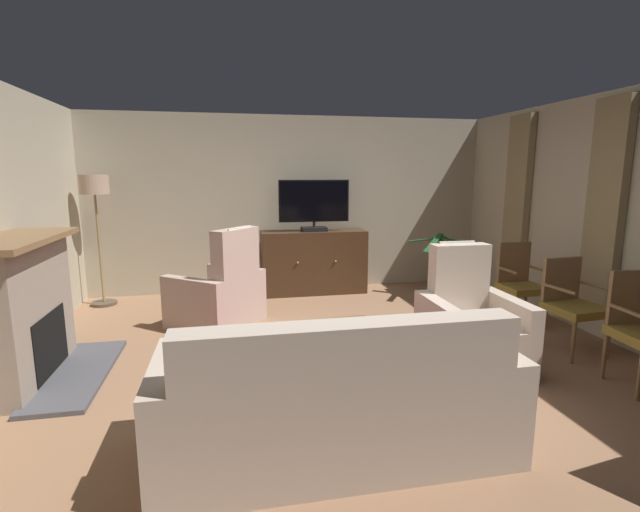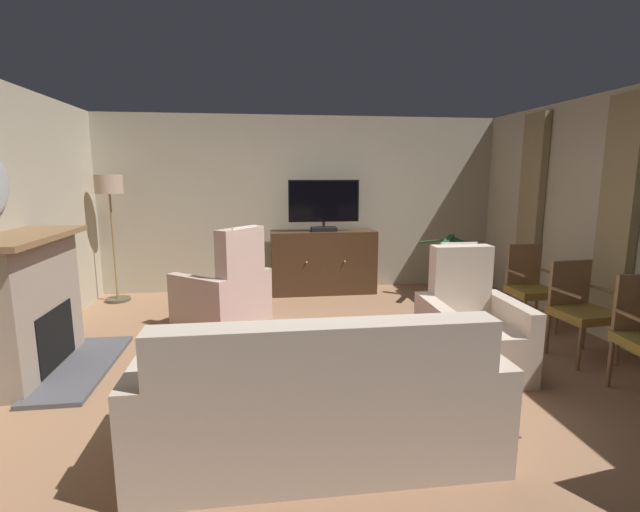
{
  "view_description": "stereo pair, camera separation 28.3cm",
  "coord_description": "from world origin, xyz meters",
  "px_view_note": "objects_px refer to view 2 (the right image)",
  "views": [
    {
      "loc": [
        -0.95,
        -4.0,
        1.76
      ],
      "look_at": [
        -0.08,
        0.33,
        0.96
      ],
      "focal_mm": 25.66,
      "sensor_mm": 36.0,
      "label": 1
    },
    {
      "loc": [
        -0.67,
        -4.05,
        1.76
      ],
      "look_at": [
        -0.08,
        0.33,
        0.96
      ],
      "focal_mm": 25.66,
      "sensor_mm": 36.0,
      "label": 2
    }
  ],
  "objects_px": {
    "coffee_table": "(315,333)",
    "armchair_beside_cabinet": "(470,333)",
    "cat": "(185,350)",
    "armchair_facing_sofa": "(225,294)",
    "folded_newspaper": "(307,329)",
    "side_chair_beside_plant": "(529,285)",
    "potted_plant_leafy_by_curtain": "(450,283)",
    "tv_cabinet": "(323,263)",
    "fireplace": "(28,308)",
    "floor_lamp": "(110,200)",
    "sofa_floral": "(320,407)",
    "television": "(324,204)",
    "tv_remote": "(332,329)",
    "side_chair_mid_row": "(580,307)"
  },
  "relations": [
    {
      "from": "coffee_table",
      "to": "armchair_beside_cabinet",
      "type": "height_order",
      "value": "armchair_beside_cabinet"
    },
    {
      "from": "cat",
      "to": "armchair_facing_sofa",
      "type": "bearing_deg",
      "value": 74.09
    },
    {
      "from": "folded_newspaper",
      "to": "side_chair_beside_plant",
      "type": "bearing_deg",
      "value": 38.63
    },
    {
      "from": "potted_plant_leafy_by_curtain",
      "to": "tv_cabinet",
      "type": "bearing_deg",
      "value": 161.35
    },
    {
      "from": "fireplace",
      "to": "tv_cabinet",
      "type": "relative_size",
      "value": 0.95
    },
    {
      "from": "floor_lamp",
      "to": "armchair_facing_sofa",
      "type": "bearing_deg",
      "value": -36.42
    },
    {
      "from": "tv_cabinet",
      "to": "coffee_table",
      "type": "bearing_deg",
      "value": -99.56
    },
    {
      "from": "fireplace",
      "to": "tv_cabinet",
      "type": "xyz_separation_m",
      "value": [
        2.97,
        2.45,
        -0.15
      ]
    },
    {
      "from": "cat",
      "to": "floor_lamp",
      "type": "relative_size",
      "value": 0.38
    },
    {
      "from": "fireplace",
      "to": "sofa_floral",
      "type": "bearing_deg",
      "value": -33.47
    },
    {
      "from": "folded_newspaper",
      "to": "armchair_beside_cabinet",
      "type": "xyz_separation_m",
      "value": [
        1.47,
        -0.08,
        -0.08
      ]
    },
    {
      "from": "tv_cabinet",
      "to": "television",
      "type": "distance_m",
      "value": 0.88
    },
    {
      "from": "tv_cabinet",
      "to": "tv_remote",
      "type": "distance_m",
      "value": 2.93
    },
    {
      "from": "sofa_floral",
      "to": "floor_lamp",
      "type": "distance_m",
      "value": 4.69
    },
    {
      "from": "armchair_beside_cabinet",
      "to": "floor_lamp",
      "type": "xyz_separation_m",
      "value": [
        -3.85,
        2.82,
        1.06
      ]
    },
    {
      "from": "floor_lamp",
      "to": "tv_remote",
      "type": "bearing_deg",
      "value": -47.29
    },
    {
      "from": "television",
      "to": "sofa_floral",
      "type": "distance_m",
      "value": 4.13
    },
    {
      "from": "fireplace",
      "to": "tv_cabinet",
      "type": "bearing_deg",
      "value": 39.49
    },
    {
      "from": "coffee_table",
      "to": "cat",
      "type": "xyz_separation_m",
      "value": [
        -1.19,
        0.44,
        -0.27
      ]
    },
    {
      "from": "tv_cabinet",
      "to": "cat",
      "type": "relative_size",
      "value": 2.31
    },
    {
      "from": "cat",
      "to": "coffee_table",
      "type": "bearing_deg",
      "value": -20.33
    },
    {
      "from": "coffee_table",
      "to": "armchair_beside_cabinet",
      "type": "relative_size",
      "value": 0.93
    },
    {
      "from": "folded_newspaper",
      "to": "side_chair_beside_plant",
      "type": "relative_size",
      "value": 0.31
    },
    {
      "from": "tv_cabinet",
      "to": "sofa_floral",
      "type": "xyz_separation_m",
      "value": [
        -0.59,
        -4.02,
        -0.11
      ]
    },
    {
      "from": "side_chair_beside_plant",
      "to": "coffee_table",
      "type": "bearing_deg",
      "value": -161.47
    },
    {
      "from": "floor_lamp",
      "to": "folded_newspaper",
      "type": "bearing_deg",
      "value": -49.07
    },
    {
      "from": "tv_cabinet",
      "to": "coffee_table",
      "type": "xyz_separation_m",
      "value": [
        -0.47,
        -2.8,
        -0.07
      ]
    },
    {
      "from": "side_chair_beside_plant",
      "to": "potted_plant_leafy_by_curtain",
      "type": "distance_m",
      "value": 1.42
    },
    {
      "from": "television",
      "to": "tv_remote",
      "type": "xyz_separation_m",
      "value": [
        -0.33,
        -2.85,
        -0.89
      ]
    },
    {
      "from": "coffee_table",
      "to": "floor_lamp",
      "type": "distance_m",
      "value": 3.79
    },
    {
      "from": "armchair_beside_cabinet",
      "to": "tv_cabinet",
      "type": "bearing_deg",
      "value": 107.61
    },
    {
      "from": "armchair_beside_cabinet",
      "to": "side_chair_mid_row",
      "type": "xyz_separation_m",
      "value": [
        1.16,
        0.13,
        0.16
      ]
    },
    {
      "from": "armchair_facing_sofa",
      "to": "cat",
      "type": "xyz_separation_m",
      "value": [
        -0.31,
        -1.09,
        -0.25
      ]
    },
    {
      "from": "floor_lamp",
      "to": "side_chair_mid_row",
      "type": "bearing_deg",
      "value": -28.17
    },
    {
      "from": "sofa_floral",
      "to": "floor_lamp",
      "type": "height_order",
      "value": "floor_lamp"
    },
    {
      "from": "side_chair_mid_row",
      "to": "floor_lamp",
      "type": "bearing_deg",
      "value": 151.83
    },
    {
      "from": "side_chair_mid_row",
      "to": "cat",
      "type": "bearing_deg",
      "value": 173.48
    },
    {
      "from": "armchair_facing_sofa",
      "to": "sofa_floral",
      "type": "bearing_deg",
      "value": -74.54
    },
    {
      "from": "armchair_facing_sofa",
      "to": "side_chair_mid_row",
      "type": "height_order",
      "value": "armchair_facing_sofa"
    },
    {
      "from": "armchair_beside_cabinet",
      "to": "floor_lamp",
      "type": "height_order",
      "value": "floor_lamp"
    },
    {
      "from": "coffee_table",
      "to": "folded_newspaper",
      "type": "height_order",
      "value": "folded_newspaper"
    },
    {
      "from": "fireplace",
      "to": "armchair_facing_sofa",
      "type": "relative_size",
      "value": 1.2
    },
    {
      "from": "coffee_table",
      "to": "sofa_floral",
      "type": "distance_m",
      "value": 1.23
    },
    {
      "from": "tv_cabinet",
      "to": "folded_newspaper",
      "type": "height_order",
      "value": "tv_cabinet"
    },
    {
      "from": "television",
      "to": "sofa_floral",
      "type": "xyz_separation_m",
      "value": [
        -0.59,
        -3.97,
        -1.0
      ]
    },
    {
      "from": "coffee_table",
      "to": "side_chair_mid_row",
      "type": "bearing_deg",
      "value": 0.31
    },
    {
      "from": "tv_cabinet",
      "to": "sofa_floral",
      "type": "bearing_deg",
      "value": -98.35
    },
    {
      "from": "tv_cabinet",
      "to": "cat",
      "type": "height_order",
      "value": "tv_cabinet"
    },
    {
      "from": "folded_newspaper",
      "to": "sofa_floral",
      "type": "relative_size",
      "value": 0.14
    },
    {
      "from": "armchair_beside_cabinet",
      "to": "potted_plant_leafy_by_curtain",
      "type": "xyz_separation_m",
      "value": [
        0.82,
        2.33,
        -0.13
      ]
    }
  ]
}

